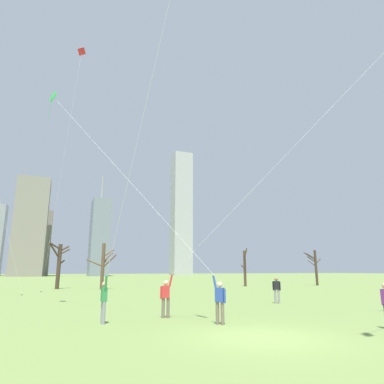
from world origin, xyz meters
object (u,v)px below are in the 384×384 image
kite_flyer_far_back_purple (212,245)px  bare_tree_right_of_center (315,266)px  distant_kite_drifting_left_red (79,66)px  bare_tree_rightmost (59,262)px  bare_tree_center (103,265)px  kite_flyer_midfield_right_green (188,260)px  bystander_far_off_by_trees (277,289)px  kite_flyer_foreground_left_orange (126,201)px  bare_tree_far_right_edge (245,267)px

kite_flyer_far_back_purple → bare_tree_right_of_center: size_ratio=2.85×
distant_kite_drifting_left_red → bare_tree_right_of_center: bearing=-1.1°
bare_tree_rightmost → bare_tree_center: bearing=-27.6°
kite_flyer_midfield_right_green → bare_tree_center: 26.34m
kite_flyer_far_back_purple → kite_flyer_midfield_right_green: bearing=-167.1°
bystander_far_off_by_trees → bare_tree_center: 22.67m
kite_flyer_far_back_purple → kite_flyer_foreground_left_orange: (-4.14, -0.80, 1.54)m
bare_tree_far_right_edge → bare_tree_center: (-18.60, -0.60, 0.20)m
kite_flyer_foreground_left_orange → bare_tree_rightmost: size_ratio=3.61×
kite_flyer_foreground_left_orange → bystander_far_off_by_trees: bearing=28.0°
kite_flyer_foreground_left_orange → kite_flyer_far_back_purple: bearing=11.0°
bare_tree_far_right_edge → distant_kite_drifting_left_red: bearing=-178.6°
kite_flyer_far_back_purple → bystander_far_off_by_trees: kite_flyer_far_back_purple is taller
bare_tree_far_right_edge → kite_flyer_foreground_left_orange: bearing=-127.7°
kite_flyer_midfield_right_green → kite_flyer_foreground_left_orange: (-2.83, -0.50, 2.27)m
kite_flyer_foreground_left_orange → bare_tree_right_of_center: bearing=39.4°
kite_flyer_far_back_purple → distant_kite_drifting_left_red: (-5.80, 26.09, 23.68)m
bare_tree_rightmost → bare_tree_center: size_ratio=1.02×
kite_flyer_far_back_purple → kite_flyer_foreground_left_orange: kite_flyer_foreground_left_orange is taller
kite_flyer_far_back_purple → bare_tree_right_of_center: bearing=42.4°
bare_tree_far_right_edge → bare_tree_center: size_ratio=0.98×
distant_kite_drifting_left_red → bare_tree_center: size_ratio=5.85×
bare_tree_center → kite_flyer_foreground_left_orange: bearing=-95.6°
kite_flyer_foreground_left_orange → bare_tree_rightmost: kite_flyer_foreground_left_orange is taller
kite_flyer_far_back_purple → bare_tree_center: bearing=93.4°
distant_kite_drifting_left_red → bare_tree_far_right_edge: bearing=1.4°
kite_flyer_far_back_purple → kite_flyer_midfield_right_green: (-1.32, -0.30, -0.73)m
kite_flyer_midfield_right_green → bare_tree_far_right_edge: kite_flyer_midfield_right_green is taller
bare_tree_far_right_edge → kite_flyer_far_back_purple: bearing=-122.7°
bare_tree_rightmost → bare_tree_center: (4.66, -2.44, -0.25)m
kite_flyer_far_back_purple → bystander_far_off_by_trees: bearing=36.4°
kite_flyer_foreground_left_orange → bare_tree_center: bearing=84.4°
kite_flyer_far_back_purple → bare_tree_rightmost: kite_flyer_far_back_purple is taller
kite_flyer_far_back_purple → kite_flyer_midfield_right_green: size_ratio=1.04×
kite_flyer_far_back_purple → kite_flyer_foreground_left_orange: bearing=-169.0°
kite_flyer_foreground_left_orange → bystander_far_off_by_trees: 13.03m
kite_flyer_midfield_right_green → bare_tree_rightmost: (-4.87, 28.78, 0.47)m
bare_tree_rightmost → bare_tree_far_right_edge: bearing=-4.5°
kite_flyer_midfield_right_green → bare_tree_far_right_edge: bearing=55.7°
bare_tree_rightmost → bare_tree_right_of_center: bearing=-5.1°
distant_kite_drifting_left_red → kite_flyer_foreground_left_orange: bearing=-86.5°
bare_tree_right_of_center → bare_tree_rightmost: (-34.00, 3.06, 0.31)m
kite_flyer_midfield_right_green → kite_flyer_foreground_left_orange: 3.66m
bystander_far_off_by_trees → bare_tree_right_of_center: (20.96, 20.37, 1.73)m
bare_tree_right_of_center → bare_tree_center: bare_tree_center is taller
bystander_far_off_by_trees → bare_tree_far_right_edge: bearing=64.7°
distant_kite_drifting_left_red → bare_tree_center: bearing=-0.6°
kite_flyer_far_back_purple → kite_flyer_midfield_right_green: kite_flyer_far_back_purple is taller
kite_flyer_midfield_right_green → bystander_far_off_by_trees: size_ratio=8.20×
bystander_far_off_by_trees → bare_tree_rightmost: bare_tree_rightmost is taller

